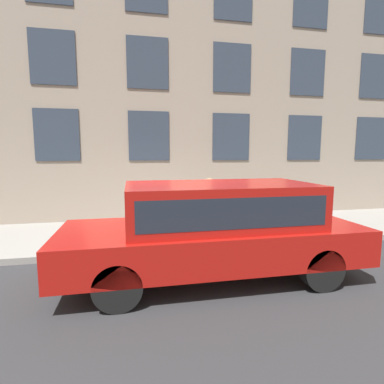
{
  "coord_description": "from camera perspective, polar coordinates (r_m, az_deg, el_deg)",
  "views": [
    {
      "loc": [
        -6.02,
        0.55,
        2.1
      ],
      "look_at": [
        0.5,
        -0.78,
        1.25
      ],
      "focal_mm": 28.0,
      "sensor_mm": 36.0,
      "label": 1
    }
  ],
  "objects": [
    {
      "name": "sidewalk",
      "position": [
        7.84,
        -7.19,
        -7.8
      ],
      "size": [
        3.06,
        60.0,
        0.13
      ],
      "color": "gray",
      "rests_on": "ground_plane"
    },
    {
      "name": "fire_hydrant",
      "position": [
        6.66,
        -3.52,
        -6.14
      ],
      "size": [
        0.31,
        0.43,
        0.83
      ],
      "color": "gold",
      "rests_on": "sidewalk"
    },
    {
      "name": "person",
      "position": [
        6.96,
        3.34,
        -1.95
      ],
      "size": [
        0.34,
        0.23,
        1.42
      ],
      "rotation": [
        0.0,
        0.0,
        2.75
      ],
      "color": "#998466",
      "rests_on": "sidewalk"
    },
    {
      "name": "ground_plane",
      "position": [
        6.4,
        -6.11,
        -11.9
      ],
      "size": [
        80.0,
        80.0,
        0.0
      ],
      "primitive_type": "plane",
      "color": "#2D2D30"
    },
    {
      "name": "building_facade",
      "position": [
        9.88,
        -8.62,
        27.85
      ],
      "size": [
        0.33,
        40.0,
        11.16
      ],
      "color": "gray",
      "rests_on": "ground_plane"
    },
    {
      "name": "parked_truck_red_near",
      "position": [
        5.07,
        4.57,
        -6.1
      ],
      "size": [
        1.84,
        4.94,
        1.61
      ],
      "color": "black",
      "rests_on": "ground_plane"
    }
  ]
}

